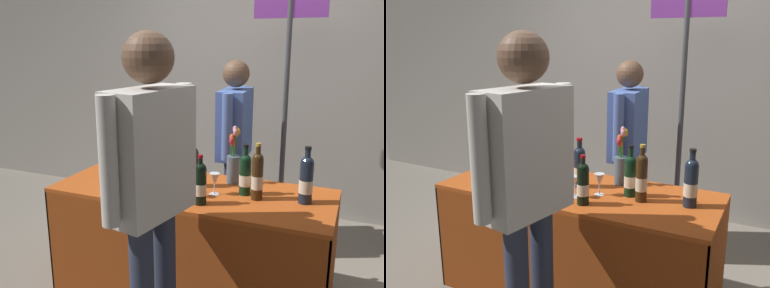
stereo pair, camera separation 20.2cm
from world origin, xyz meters
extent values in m
cube|color=#9E998E|center=(0.00, 1.73, 1.42)|extent=(7.90, 0.12, 2.83)
cube|color=#B74C19|center=(0.00, 0.00, 0.74)|extent=(1.79, 0.71, 0.02)
cube|color=#963E14|center=(0.00, -0.35, 0.37)|extent=(1.79, 0.01, 0.73)
cube|color=#963E14|center=(0.00, 0.35, 0.37)|extent=(1.79, 0.01, 0.73)
cube|color=#963E14|center=(-0.89, 0.00, 0.37)|extent=(0.01, 0.71, 0.73)
cube|color=#963E14|center=(0.89, 0.00, 0.37)|extent=(0.01, 0.71, 0.73)
cylinder|color=#192333|center=(0.71, 0.04, 0.88)|extent=(0.08, 0.08, 0.25)
sphere|color=#192333|center=(0.71, 0.04, 1.00)|extent=(0.08, 0.08, 0.08)
cylinder|color=#192333|center=(0.71, 0.04, 1.04)|extent=(0.03, 0.03, 0.08)
cylinder|color=black|center=(0.71, 0.04, 1.09)|extent=(0.04, 0.04, 0.02)
cylinder|color=beige|center=(0.71, 0.04, 0.86)|extent=(0.08, 0.08, 0.08)
cylinder|color=black|center=(0.14, -0.21, 0.86)|extent=(0.07, 0.07, 0.22)
sphere|color=black|center=(0.14, -0.21, 0.97)|extent=(0.07, 0.07, 0.07)
cylinder|color=black|center=(0.14, -0.21, 1.00)|extent=(0.03, 0.03, 0.07)
cylinder|color=maroon|center=(0.14, -0.21, 1.05)|extent=(0.03, 0.03, 0.02)
cylinder|color=beige|center=(0.14, -0.21, 0.85)|extent=(0.07, 0.07, 0.07)
cylinder|color=#38230F|center=(0.43, -0.01, 0.88)|extent=(0.07, 0.07, 0.25)
sphere|color=#38230F|center=(0.43, -0.01, 1.01)|extent=(0.07, 0.07, 0.07)
cylinder|color=#38230F|center=(0.43, -0.01, 1.05)|extent=(0.03, 0.03, 0.08)
cylinder|color=#B7932D|center=(0.43, -0.01, 1.10)|extent=(0.03, 0.03, 0.02)
cylinder|color=beige|center=(0.43, -0.01, 0.86)|extent=(0.07, 0.07, 0.08)
cylinder|color=black|center=(0.34, 0.04, 0.87)|extent=(0.07, 0.07, 0.22)
sphere|color=black|center=(0.34, 0.04, 0.98)|extent=(0.07, 0.07, 0.07)
cylinder|color=black|center=(0.34, 0.04, 1.02)|extent=(0.03, 0.03, 0.08)
cylinder|color=black|center=(0.34, 0.04, 1.07)|extent=(0.03, 0.03, 0.02)
cylinder|color=beige|center=(0.34, 0.04, 0.85)|extent=(0.07, 0.07, 0.07)
cylinder|color=black|center=(-0.27, -0.04, 0.86)|extent=(0.07, 0.07, 0.21)
sphere|color=black|center=(-0.27, -0.04, 0.96)|extent=(0.07, 0.07, 0.07)
cylinder|color=black|center=(-0.27, -0.04, 1.00)|extent=(0.03, 0.03, 0.08)
cylinder|color=black|center=(-0.27, -0.04, 1.06)|extent=(0.03, 0.03, 0.02)
cylinder|color=beige|center=(-0.27, -0.04, 0.84)|extent=(0.07, 0.07, 0.07)
cylinder|color=#192333|center=(-0.37, 0.25, 0.86)|extent=(0.08, 0.08, 0.20)
sphere|color=#192333|center=(-0.37, 0.25, 0.96)|extent=(0.08, 0.08, 0.08)
cylinder|color=#192333|center=(-0.37, 0.25, 1.00)|extent=(0.03, 0.03, 0.08)
cylinder|color=maroon|center=(-0.37, 0.25, 1.05)|extent=(0.03, 0.03, 0.02)
cylinder|color=beige|center=(-0.37, 0.25, 0.84)|extent=(0.08, 0.08, 0.07)
cylinder|color=#192333|center=(-0.02, 0.05, 0.87)|extent=(0.08, 0.08, 0.23)
sphere|color=#192333|center=(-0.02, 0.05, 0.99)|extent=(0.08, 0.08, 0.08)
cylinder|color=#192333|center=(-0.02, 0.05, 1.03)|extent=(0.03, 0.03, 0.08)
cylinder|color=maroon|center=(-0.02, 0.05, 1.07)|extent=(0.04, 0.04, 0.02)
cylinder|color=beige|center=(-0.02, 0.05, 0.85)|extent=(0.08, 0.08, 0.07)
cylinder|color=black|center=(-0.73, 0.21, 0.87)|extent=(0.07, 0.07, 0.23)
sphere|color=black|center=(-0.73, 0.21, 0.99)|extent=(0.07, 0.07, 0.07)
cylinder|color=black|center=(-0.73, 0.21, 1.03)|extent=(0.03, 0.03, 0.08)
cylinder|color=#B7932D|center=(-0.73, 0.21, 1.08)|extent=(0.03, 0.03, 0.02)
cylinder|color=beige|center=(-0.73, 0.21, 0.85)|extent=(0.07, 0.07, 0.07)
cylinder|color=silver|center=(0.17, -0.03, 0.76)|extent=(0.06, 0.06, 0.00)
cylinder|color=silver|center=(0.17, -0.03, 0.79)|extent=(0.01, 0.01, 0.06)
cone|color=silver|center=(0.17, -0.03, 0.86)|extent=(0.07, 0.07, 0.07)
cylinder|color=silver|center=(0.05, -0.13, 0.76)|extent=(0.07, 0.07, 0.00)
cylinder|color=silver|center=(0.05, -0.13, 0.80)|extent=(0.01, 0.01, 0.08)
cone|color=silver|center=(0.05, -0.13, 0.86)|extent=(0.06, 0.06, 0.06)
cylinder|color=slate|center=(0.21, 0.21, 0.85)|extent=(0.09, 0.09, 0.19)
cylinder|color=#38722D|center=(0.21, 0.24, 0.98)|extent=(0.05, 0.01, 0.25)
ellipsoid|color=gold|center=(0.23, 0.24, 1.11)|extent=(0.03, 0.03, 0.05)
cylinder|color=#38722D|center=(0.21, 0.21, 0.95)|extent=(0.03, 0.04, 0.20)
ellipsoid|color=red|center=(0.20, 0.19, 1.05)|extent=(0.03, 0.03, 0.05)
cylinder|color=#38722D|center=(0.22, 0.23, 0.98)|extent=(0.01, 0.03, 0.25)
ellipsoid|color=pink|center=(0.22, 0.22, 1.10)|extent=(0.03, 0.03, 0.05)
cylinder|color=#38722D|center=(0.21, 0.21, 0.99)|extent=(0.02, 0.04, 0.27)
ellipsoid|color=pink|center=(0.21, 0.23, 1.12)|extent=(0.03, 0.03, 0.05)
cylinder|color=#38722D|center=(0.19, 0.21, 0.96)|extent=(0.02, 0.02, 0.22)
ellipsoid|color=#E05B1E|center=(0.20, 0.21, 1.07)|extent=(0.03, 0.03, 0.05)
cylinder|color=#38722D|center=(0.21, 0.21, 0.94)|extent=(0.02, 0.02, 0.18)
ellipsoid|color=#E05B1E|center=(0.20, 0.21, 1.03)|extent=(0.03, 0.03, 0.05)
cylinder|color=#2D3347|center=(0.03, 0.90, 0.39)|extent=(0.12, 0.12, 0.77)
cylinder|color=#2D3347|center=(0.04, 0.72, 0.39)|extent=(0.12, 0.12, 0.77)
cube|color=#4C6BB7|center=(0.04, 0.81, 1.04)|extent=(0.24, 0.46, 0.55)
sphere|color=brown|center=(0.04, 0.81, 1.44)|extent=(0.21, 0.21, 0.21)
cylinder|color=#4C6BB7|center=(0.02, 1.08, 1.07)|extent=(0.08, 0.08, 0.50)
cylinder|color=#4C6BB7|center=(0.06, 0.54, 1.07)|extent=(0.08, 0.08, 0.50)
cylinder|color=#2D3347|center=(0.09, -0.59, 0.43)|extent=(0.12, 0.12, 0.87)
cube|color=beige|center=(0.07, -0.68, 1.17)|extent=(0.30, 0.49, 0.61)
sphere|color=brown|center=(0.07, -0.68, 1.62)|extent=(0.24, 0.24, 0.24)
cylinder|color=beige|center=(0.02, -0.95, 1.20)|extent=(0.08, 0.08, 0.56)
cylinder|color=beige|center=(0.12, -0.41, 1.20)|extent=(0.08, 0.08, 0.56)
cylinder|color=#47474C|center=(0.37, 1.17, 1.02)|extent=(0.04, 0.04, 2.04)
cube|color=#7A3393|center=(0.37, 1.17, 1.94)|extent=(0.59, 0.02, 0.15)
camera|label=1|loc=(0.97, -2.35, 1.69)|focal=38.98mm
camera|label=2|loc=(1.16, -2.26, 1.69)|focal=38.98mm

